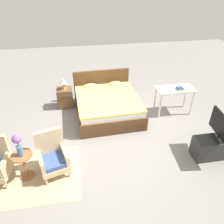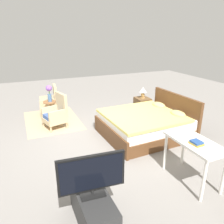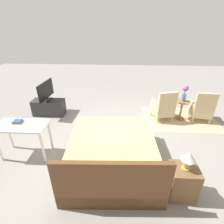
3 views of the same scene
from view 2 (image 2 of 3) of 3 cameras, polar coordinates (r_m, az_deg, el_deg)
The scene contains 13 objects.
ground_plane at distance 5.29m, azimuth -2.40°, elevation -7.58°, with size 16.00×16.00×0.00m, color gray.
floor_rug at distance 6.72m, azimuth -15.32°, elevation -2.06°, with size 2.10×1.50×0.01m.
bed at distance 5.54m, azimuth 8.90°, elevation -3.06°, with size 1.81×2.07×0.96m.
armchair_by_window_left at distance 7.12m, azimuth -15.82°, elevation 2.38°, with size 0.59×0.59×0.92m.
armchair_by_window_right at distance 6.09m, azimuth -14.33°, elevation -0.45°, with size 0.67×0.67×0.92m.
side_table at distance 6.60m, azimuth -15.68°, elevation 0.86°, with size 0.40×0.40×0.58m.
flower_vase at distance 6.45m, azimuth -16.10°, elevation 5.14°, with size 0.17×0.17×0.48m.
nightstand at distance 6.77m, azimuth 7.88°, elevation 1.28°, with size 0.44×0.41×0.59m.
table_lamp at distance 6.63m, azimuth 8.09°, elevation 5.45°, with size 0.22×0.22×0.33m.
tv_stand at distance 3.18m, azimuth -4.98°, elevation -23.94°, with size 0.96×0.40×0.48m.
tv_flatscreen at distance 2.83m, azimuth -5.31°, elevation -16.03°, with size 0.23×0.85×0.58m.
vanity_desk at distance 3.92m, azimuth 20.70°, elevation -8.62°, with size 1.04×0.52×0.77m.
book_stack at distance 3.76m, azimuth 21.18°, elevation -7.51°, with size 0.20×0.17×0.06m.
Camera 2 is at (4.39, -1.65, 2.44)m, focal length 35.00 mm.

